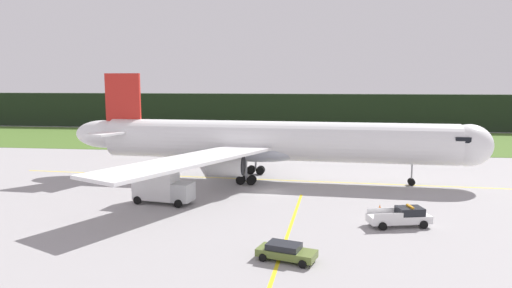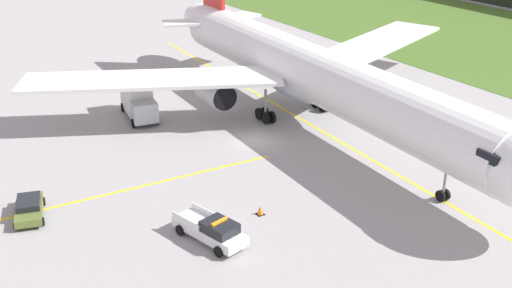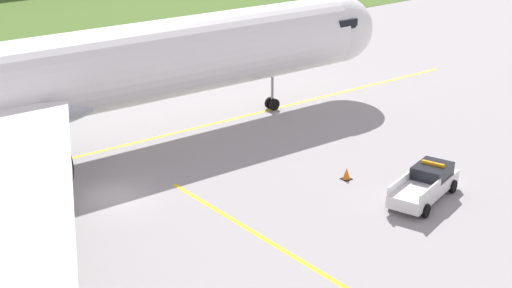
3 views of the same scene
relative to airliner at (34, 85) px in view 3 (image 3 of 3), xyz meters
name	(u,v)px [view 3 (image 3 of 3)]	position (x,y,z in m)	size (l,w,h in m)	color
ground	(111,198)	(0.76, -7.03, -5.22)	(320.00, 320.00, 0.00)	#979495
taxiway_centerline_main	(54,163)	(0.72, -0.04, -5.22)	(74.87, 0.30, 0.01)	yellow
taxiway_centerline_spur	(337,282)	(3.87, -21.59, -5.22)	(27.61, 0.30, 0.01)	yellow
airliner	(34,85)	(0.00, 0.00, 0.00)	(56.74, 52.31, 14.46)	white
ops_pickup_truck	(426,184)	(14.13, -18.63, -4.32)	(6.03, 3.26, 1.94)	silver
apron_cone	(346,174)	(12.82, -13.88, -4.87)	(0.58, 0.58, 0.73)	black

